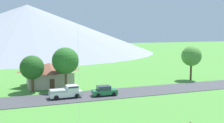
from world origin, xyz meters
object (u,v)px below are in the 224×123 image
(tree_near_left, at_px, (32,68))
(tree_center, at_px, (191,56))
(parked_car_green_mid_west, at_px, (104,91))
(tree_right_of_center, at_px, (65,61))
(pickup_truck_white_west_side, at_px, (66,92))
(house_left_center, at_px, (49,74))

(tree_near_left, height_order, tree_center, tree_center)
(tree_near_left, relative_size, parked_car_green_mid_west, 1.55)
(tree_right_of_center, bearing_deg, pickup_truck_white_west_side, -99.80)
(house_left_center, relative_size, tree_center, 1.21)
(house_left_center, distance_m, tree_right_of_center, 6.53)
(tree_right_of_center, height_order, parked_car_green_mid_west, tree_right_of_center)
(pickup_truck_white_west_side, bearing_deg, tree_near_left, 125.37)
(house_left_center, bearing_deg, tree_near_left, -129.51)
(tree_near_left, xyz_separation_m, tree_right_of_center, (5.86, -0.95, 1.08))
(tree_center, bearing_deg, parked_car_green_mid_west, -161.99)
(tree_near_left, height_order, tree_right_of_center, tree_right_of_center)
(tree_near_left, bearing_deg, parked_car_green_mid_west, -34.06)
(house_left_center, height_order, tree_center, tree_center)
(house_left_center, relative_size, tree_right_of_center, 1.15)
(house_left_center, xyz_separation_m, tree_right_of_center, (2.31, -5.26, 3.11))
(tree_near_left, distance_m, tree_center, 34.13)
(tree_near_left, distance_m, parked_car_green_mid_west, 13.96)
(parked_car_green_mid_west, bearing_deg, pickup_truck_white_west_side, 173.44)
(tree_center, height_order, pickup_truck_white_west_side, tree_center)
(tree_center, relative_size, pickup_truck_white_west_side, 1.45)
(parked_car_green_mid_west, distance_m, pickup_truck_white_west_side, 6.38)
(tree_center, distance_m, tree_right_of_center, 28.27)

